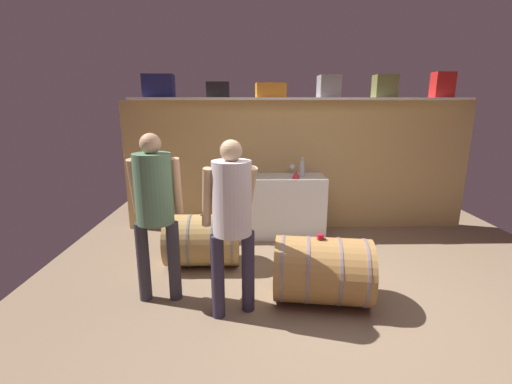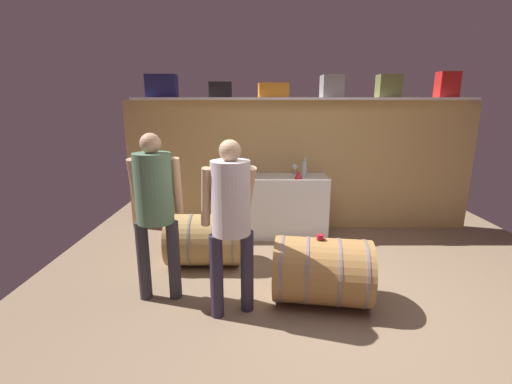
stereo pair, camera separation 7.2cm
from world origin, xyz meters
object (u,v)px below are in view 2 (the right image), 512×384
at_px(wine_barrel_near, 322,271).
at_px(wine_glass, 294,167).
at_px(toolcase_orange, 273,90).
at_px(toolcase_grey, 331,86).
at_px(toolcase_olive, 388,86).
at_px(red_funnel, 298,175).
at_px(wine_bottle_clear, 304,168).
at_px(winemaker_pouring, 154,201).
at_px(toolcase_red, 446,85).
at_px(toolcase_black, 220,90).
at_px(wine_barrel_far, 203,240).
at_px(toolcase_navy, 161,86).
at_px(tasting_cup, 319,237).
at_px(visitor_tasting, 230,211).
at_px(work_cabinet, 278,206).

bearing_deg(wine_barrel_near, wine_glass, 100.22).
relative_size(toolcase_orange, toolcase_grey, 1.36).
bearing_deg(toolcase_olive, red_funnel, -164.88).
relative_size(toolcase_orange, toolcase_olive, 1.33).
relative_size(wine_bottle_clear, winemaker_pouring, 0.17).
distance_m(toolcase_red, winemaker_pouring, 4.37).
height_order(toolcase_grey, toolcase_olive, toolcase_olive).
bearing_deg(toolcase_black, wine_barrel_far, -100.08).
relative_size(toolcase_navy, wine_barrel_far, 0.49).
xyz_separation_m(wine_bottle_clear, wine_barrel_near, (-0.04, -1.80, -0.70)).
bearing_deg(tasting_cup, toolcase_black, 118.51).
distance_m(wine_barrel_far, visitor_tasting, 1.32).
relative_size(wine_glass, wine_barrel_far, 0.17).
bearing_deg(tasting_cup, visitor_tasting, -167.33).
bearing_deg(wine_barrel_far, tasting_cup, -34.64).
xyz_separation_m(toolcase_orange, work_cabinet, (0.10, -0.19, -1.67)).
distance_m(toolcase_olive, visitor_tasting, 3.31).
xyz_separation_m(toolcase_orange, red_funnel, (0.35, -0.37, -1.16)).
height_order(wine_glass, red_funnel, wine_glass).
distance_m(toolcase_grey, wine_barrel_near, 2.81).
bearing_deg(wine_barrel_near, toolcase_navy, 142.41).
xyz_separation_m(wine_bottle_clear, wine_glass, (-0.11, 0.24, -0.02)).
height_order(toolcase_grey, wine_barrel_far, toolcase_grey).
distance_m(toolcase_orange, toolcase_olive, 1.65).
relative_size(toolcase_navy, toolcase_black, 1.32).
height_order(toolcase_red, wine_barrel_near, toolcase_red).
distance_m(wine_glass, visitor_tasting, 2.37).
bearing_deg(winemaker_pouring, visitor_tasting, -21.91).
relative_size(toolcase_orange, wine_barrel_far, 0.48).
bearing_deg(toolcase_black, toolcase_olive, -4.09).
relative_size(toolcase_navy, toolcase_orange, 1.02).
xyz_separation_m(toolcase_navy, tasting_cup, (1.96, -2.07, -1.50)).
bearing_deg(work_cabinet, wine_barrel_near, -80.71).
relative_size(toolcase_navy, winemaker_pouring, 0.26).
distance_m(toolcase_navy, toolcase_orange, 1.60).
xyz_separation_m(toolcase_red, wine_barrel_near, (-2.09, -2.07, -1.87)).
xyz_separation_m(work_cabinet, winemaker_pouring, (-1.31, -1.80, 0.57)).
relative_size(toolcase_red, wine_bottle_clear, 1.23).
xyz_separation_m(toolcase_black, work_cabinet, (0.85, -0.19, -1.68)).
bearing_deg(wine_barrel_far, visitor_tasting, -68.57).
xyz_separation_m(wine_barrel_near, wine_barrel_far, (-1.29, 0.86, -0.01)).
height_order(wine_glass, wine_barrel_far, wine_glass).
relative_size(toolcase_olive, toolcase_red, 0.89).
distance_m(toolcase_olive, wine_barrel_far, 3.37).
bearing_deg(wine_barrel_far, toolcase_red, 19.57).
relative_size(red_funnel, wine_barrel_near, 0.11).
bearing_deg(red_funnel, toolcase_black, 161.33).
bearing_deg(toolcase_black, red_funnel, -22.76).
relative_size(toolcase_black, wine_barrel_far, 0.37).
distance_m(toolcase_red, work_cabinet, 2.97).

